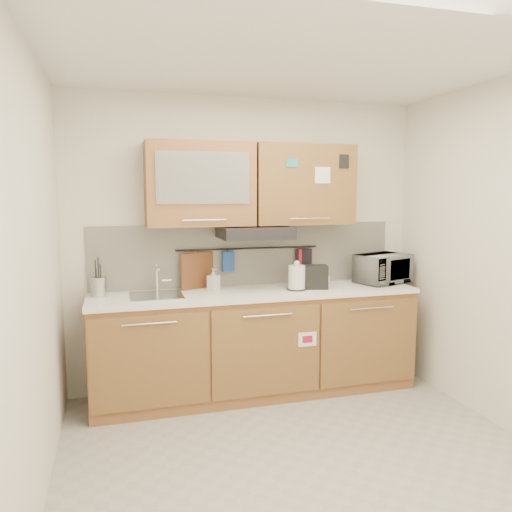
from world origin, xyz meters
TOP-DOWN VIEW (x-y plane):
  - floor at (0.00, 0.00)m, footprint 3.20×3.20m
  - ceiling at (0.00, 0.00)m, footprint 3.20×3.20m
  - wall_back at (0.00, 1.50)m, footprint 3.20×0.00m
  - wall_left at (-1.60, 0.00)m, footprint 0.00×3.00m
  - base_cabinet at (0.00, 1.19)m, footprint 2.80×0.64m
  - countertop at (0.00, 1.19)m, footprint 2.82×0.62m
  - backsplash at (0.00, 1.49)m, footprint 2.80×0.02m
  - upper_cabinets at (-0.00, 1.32)m, footprint 1.82×0.37m
  - range_hood at (0.00, 1.25)m, footprint 0.60×0.46m
  - sink at (-0.85, 1.21)m, footprint 0.42×0.40m
  - utensil_rail at (0.00, 1.45)m, footprint 1.30×0.02m
  - utensil_crock at (-1.30, 1.31)m, footprint 0.16×0.16m
  - kettle at (0.35, 1.13)m, footprint 0.19×0.17m
  - toaster at (0.50, 1.16)m, footprint 0.30×0.22m
  - microwave at (1.24, 1.23)m, footprint 0.57×0.48m
  - soap_bottle at (-0.35, 1.34)m, footprint 0.12×0.12m
  - cutting_board at (-0.46, 1.44)m, footprint 0.34×0.16m
  - oven_mitt at (-0.19, 1.44)m, footprint 0.11×0.05m
  - dark_pouch at (0.53, 1.44)m, footprint 0.16×0.10m
  - pot_holder at (0.54, 1.44)m, footprint 0.14×0.03m

SIDE VIEW (x-z plane):
  - floor at x=0.00m, z-range 0.00..0.00m
  - base_cabinet at x=0.00m, z-range -0.03..0.85m
  - countertop at x=0.00m, z-range 0.88..0.92m
  - sink at x=-0.85m, z-range 0.79..1.05m
  - utensil_crock at x=-1.30m, z-range 0.84..1.16m
  - soap_bottle at x=-0.35m, z-range 0.92..1.11m
  - cutting_board at x=-0.46m, z-range 0.80..1.24m
  - kettle at x=0.35m, z-range 0.89..1.15m
  - toaster at x=0.50m, z-range 0.92..1.13m
  - microwave at x=1.24m, z-range 0.92..1.19m
  - dark_pouch at x=0.53m, z-range 1.00..1.24m
  - oven_mitt at x=-0.19m, z-range 1.06..1.24m
  - pot_holder at x=0.54m, z-range 1.07..1.24m
  - backsplash at x=0.00m, z-range 0.92..1.48m
  - utensil_rail at x=0.00m, z-range 1.25..1.27m
  - wall_left at x=-1.60m, z-range -0.20..2.80m
  - wall_back at x=0.00m, z-range -0.30..2.90m
  - range_hood at x=0.00m, z-range 1.37..1.47m
  - upper_cabinets at x=0.00m, z-range 1.48..2.18m
  - ceiling at x=0.00m, z-range 2.60..2.60m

